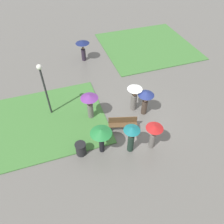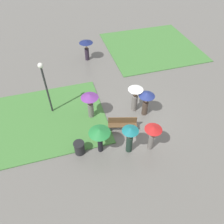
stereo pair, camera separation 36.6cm
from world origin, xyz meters
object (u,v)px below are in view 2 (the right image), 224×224
object	(u,v)px
lamp_post	(45,82)
trash_bin	(79,148)
park_bench	(122,124)
lone_walker_far_path	(86,46)
crowd_person_red	(152,134)
crowd_person_green	(100,134)
crowd_person_teal	(130,136)
crowd_person_purple	(90,101)
crowd_person_navy	(146,99)
crowd_person_white	(135,94)

from	to	relation	value
lamp_post	trash_bin	distance (m)	4.54
park_bench	lone_walker_far_path	size ratio (longest dim) A/B	1.01
lamp_post	crowd_person_red	world-z (taller)	lamp_post
crowd_person_red	crowd_person_green	distance (m)	2.90
trash_bin	lone_walker_far_path	world-z (taller)	lone_walker_far_path
crowd_person_red	crowd_person_green	world-z (taller)	crowd_person_green
crowd_person_teal	lone_walker_far_path	size ratio (longest dim) A/B	1.07
crowd_person_purple	crowd_person_navy	size ratio (longest dim) A/B	1.04
crowd_person_green	crowd_person_navy	world-z (taller)	crowd_person_green
crowd_person_white	crowd_person_navy	distance (m)	0.80
crowd_person_teal	crowd_person_green	bearing A→B (deg)	15.99
lamp_post	crowd_person_red	xyz separation A→B (m)	(5.17, -4.68, -1.26)
lone_walker_far_path	crowd_person_green	bearing A→B (deg)	-41.77
park_bench	crowd_person_teal	world-z (taller)	crowd_person_teal
crowd_person_white	crowd_person_purple	xyz separation A→B (m)	(-2.96, 0.16, 0.03)
park_bench	crowd_person_green	xyz separation A→B (m)	(-1.72, -1.20, 1.01)
crowd_person_white	crowd_person_navy	bearing A→B (deg)	-124.81
crowd_person_teal	crowd_person_green	xyz separation A→B (m)	(-1.56, 0.46, 0.23)
crowd_person_white	crowd_person_teal	distance (m)	3.46
crowd_person_teal	crowd_person_red	distance (m)	1.26
crowd_person_green	crowd_person_navy	xyz separation A→B (m)	(3.56, 2.05, -0.18)
trash_bin	lone_walker_far_path	distance (m)	10.08
crowd_person_red	lone_walker_far_path	bearing A→B (deg)	-110.86
park_bench	crowd_person_red	size ratio (longest dim) A/B	1.02
crowd_person_purple	crowd_person_green	distance (m)	2.82
lamp_post	lone_walker_far_path	world-z (taller)	lamp_post
crowd_person_navy	trash_bin	bearing A→B (deg)	127.63
park_bench	crowd_person_navy	xyz separation A→B (m)	(1.84, 0.85, 0.83)
trash_bin	crowd_person_white	distance (m)	4.97
park_bench	crowd_person_navy	distance (m)	2.19
crowd_person_red	crowd_person_green	xyz separation A→B (m)	(-2.81, 0.63, 0.25)
crowd_person_teal	crowd_person_purple	distance (m)	3.60
park_bench	lamp_post	xyz separation A→B (m)	(-4.08, 2.84, 2.02)
park_bench	crowd_person_red	xyz separation A→B (m)	(1.09, -1.84, 0.76)
trash_bin	crowd_person_green	world-z (taller)	crowd_person_green
trash_bin	crowd_person_red	size ratio (longest dim) A/B	0.46
lamp_post	crowd_person_green	world-z (taller)	lamp_post
park_bench	crowd_person_white	bearing A→B (deg)	63.43
crowd_person_teal	lone_walker_far_path	bearing A→B (deg)	-56.09
crowd_person_white	crowd_person_teal	world-z (taller)	crowd_person_white
trash_bin	park_bench	bearing A→B (deg)	19.35
lamp_post	trash_bin	size ratio (longest dim) A/B	4.59
crowd_person_teal	lone_walker_far_path	xyz separation A→B (m)	(-0.25, 10.38, 0.04)
crowd_person_red	crowd_person_navy	xyz separation A→B (m)	(0.75, 2.69, 0.07)
crowd_person_navy	park_bench	bearing A→B (deg)	130.91
crowd_person_navy	lone_walker_far_path	world-z (taller)	crowd_person_navy
crowd_person_purple	crowd_person_navy	bearing A→B (deg)	-147.43
lamp_post	crowd_person_navy	distance (m)	6.36
crowd_person_white	lamp_post	bearing A→B (deg)	90.08
trash_bin	crowd_person_green	size ratio (longest dim) A/B	0.45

